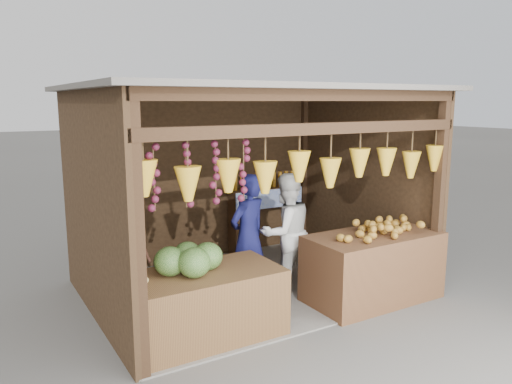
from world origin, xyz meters
TOP-DOWN VIEW (x-y plane):
  - ground at (0.00, 0.00)m, footprint 80.00×80.00m
  - stall_structure at (-0.03, -0.04)m, footprint 4.30×3.30m
  - back_shelf at (1.05, 1.28)m, footprint 1.25×0.32m
  - counter_left at (-1.17, -1.02)m, footprint 1.70×0.85m
  - counter_right at (1.14, -1.15)m, footprint 1.70×0.85m
  - stool at (-1.59, 0.05)m, footprint 0.31×0.31m
  - man_standing at (-0.16, -0.27)m, footprint 0.67×0.55m
  - woman_standing at (0.39, -0.30)m, footprint 0.77×0.60m
  - vendor_seated at (-1.59, 0.05)m, footprint 0.57×0.56m
  - melon_pile at (-1.27, -0.94)m, footprint 1.00×0.50m
  - tanfruit_pile at (-1.84, -1.06)m, footprint 0.34×0.40m
  - mango_pile at (1.13, -1.20)m, footprint 1.40×0.64m

SIDE VIEW (x-z plane):
  - ground at x=0.00m, z-range 0.00..0.00m
  - stool at x=-1.59m, z-range 0.00..0.29m
  - counter_left at x=-1.17m, z-range 0.00..0.73m
  - counter_right at x=1.14m, z-range 0.00..0.85m
  - woman_standing at x=0.39m, z-range 0.00..1.57m
  - vendor_seated at x=-1.59m, z-range 0.29..1.29m
  - tanfruit_pile at x=-1.84m, z-range 0.73..0.86m
  - man_standing at x=-0.16m, z-range 0.00..1.60m
  - back_shelf at x=1.05m, z-range 0.21..1.54m
  - melon_pile at x=-1.27m, z-range 0.73..1.05m
  - mango_pile at x=1.13m, z-range 0.85..1.07m
  - stall_structure at x=-0.03m, z-range 0.34..3.00m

